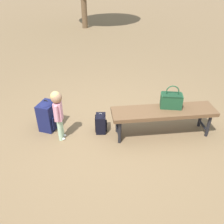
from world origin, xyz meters
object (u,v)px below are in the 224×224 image
handbag (171,100)px  backpack_large (48,114)px  park_bench (164,113)px  child_standing (58,109)px  backpack_small (101,122)px

handbag → backpack_large: bearing=-10.1°
park_bench → backpack_large: 1.85m
backpack_large → park_bench: bearing=167.0°
handbag → child_standing: child_standing is taller
handbag → child_standing: (1.72, -0.03, -0.03)m
backpack_large → backpack_small: bearing=165.7°
child_standing → backpack_large: (0.21, -0.31, -0.28)m
child_standing → backpack_small: child_standing is taller
child_standing → handbag: bearing=179.1°
handbag → child_standing: 1.72m
park_bench → backpack_small: bearing=-11.8°
backpack_small → child_standing: bearing=8.9°
child_standing → backpack_large: size_ratio=1.53×
park_bench → handbag: (-0.12, -0.07, 0.18)m
park_bench → backpack_large: (1.80, -0.41, -0.13)m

